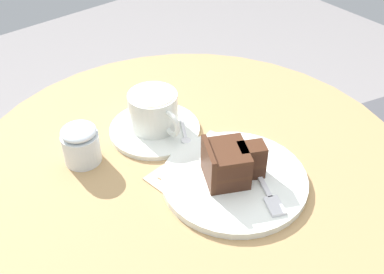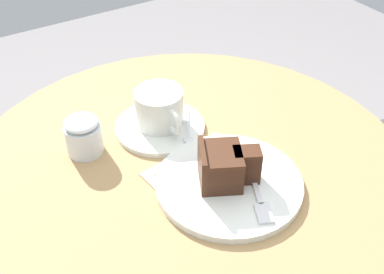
# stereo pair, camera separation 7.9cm
# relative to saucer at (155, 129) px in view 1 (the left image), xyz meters

# --- Properties ---
(cafe_table) EXTENTS (0.76, 0.76, 0.75)m
(cafe_table) POSITION_rel_saucer_xyz_m (0.11, -0.01, -0.13)
(cafe_table) COLOR #A37F51
(cafe_table) RESTS_ON ground
(saucer) EXTENTS (0.16, 0.16, 0.01)m
(saucer) POSITION_rel_saucer_xyz_m (0.00, 0.00, 0.00)
(saucer) COLOR silver
(saucer) RESTS_ON cafe_table
(coffee_cup) EXTENTS (0.12, 0.09, 0.07)m
(coffee_cup) POSITION_rel_saucer_xyz_m (-0.00, 0.00, 0.04)
(coffee_cup) COLOR silver
(coffee_cup) RESTS_ON saucer
(teaspoon) EXTENTS (0.09, 0.06, 0.00)m
(teaspoon) POSITION_rel_saucer_xyz_m (0.04, 0.03, 0.01)
(teaspoon) COLOR silver
(teaspoon) RESTS_ON saucer
(cake_plate) EXTENTS (0.23, 0.23, 0.01)m
(cake_plate) POSITION_rel_saucer_xyz_m (0.19, 0.02, 0.00)
(cake_plate) COLOR silver
(cake_plate) RESTS_ON cafe_table
(cake_slice) EXTENTS (0.09, 0.11, 0.06)m
(cake_slice) POSITION_rel_saucer_xyz_m (0.18, 0.01, 0.04)
(cake_slice) COLOR #422619
(cake_slice) RESTS_ON cake_plate
(fork) EXTENTS (0.14, 0.08, 0.00)m
(fork) POSITION_rel_saucer_xyz_m (0.24, 0.04, 0.01)
(fork) COLOR silver
(fork) RESTS_ON cake_plate
(napkin) EXTENTS (0.19, 0.21, 0.00)m
(napkin) POSITION_rel_saucer_xyz_m (0.16, 0.01, -0.00)
(napkin) COLOR tan
(napkin) RESTS_ON cafe_table
(sugar_pot) EXTENTS (0.06, 0.06, 0.07)m
(sugar_pot) POSITION_rel_saucer_xyz_m (-0.01, -0.14, 0.03)
(sugar_pot) COLOR silver
(sugar_pot) RESTS_ON cafe_table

